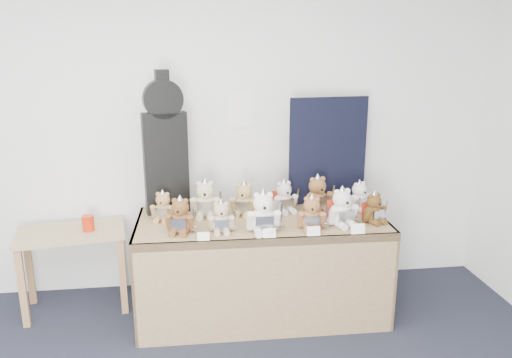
{
  "coord_description": "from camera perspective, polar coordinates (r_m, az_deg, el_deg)",
  "views": [
    {
      "loc": [
        0.48,
        -1.57,
        2.06
      ],
      "look_at": [
        0.91,
        1.82,
        1.12
      ],
      "focal_mm": 35.0,
      "sensor_mm": 36.0,
      "label": 1
    }
  ],
  "objects": [
    {
      "name": "teddy_back_centre_right",
      "position": [
        3.89,
        3.23,
        -2.17
      ],
      "size": [
        0.23,
        0.21,
        0.28
      ],
      "rotation": [
        0.0,
        0.0,
        0.29
      ],
      "color": "beige",
      "rests_on": "display_table"
    },
    {
      "name": "teddy_front_left",
      "position": [
        3.48,
        -3.97,
        -4.5
      ],
      "size": [
        0.2,
        0.16,
        0.25
      ],
      "rotation": [
        0.0,
        0.0,
        -0.03
      ],
      "color": "tan",
      "rests_on": "display_table"
    },
    {
      "name": "entry_card_a",
      "position": [
        3.37,
        -6.03,
        -6.54
      ],
      "size": [
        0.08,
        0.02,
        0.06
      ],
      "primitive_type": "cube",
      "rotation": [
        -0.24,
        0.0,
        -0.01
      ],
      "color": "white",
      "rests_on": "display_table"
    },
    {
      "name": "teddy_front_far_left",
      "position": [
        3.5,
        -8.64,
        -4.32
      ],
      "size": [
        0.23,
        0.21,
        0.28
      ],
      "rotation": [
        0.0,
        0.0,
        -0.24
      ],
      "color": "brown",
      "rests_on": "display_table"
    },
    {
      "name": "teddy_front_end",
      "position": [
        3.76,
        13.32,
        -3.38
      ],
      "size": [
        0.21,
        0.2,
        0.25
      ],
      "rotation": [
        0.0,
        0.0,
        0.4
      ],
      "color": "brown",
      "rests_on": "display_table"
    },
    {
      "name": "navy_board",
      "position": [
        4.07,
        8.22,
        3.18
      ],
      "size": [
        0.65,
        0.09,
        0.87
      ],
      "primitive_type": "cube",
      "rotation": [
        0.0,
        0.0,
        0.1
      ],
      "color": "black",
      "rests_on": "display_table"
    },
    {
      "name": "entry_card_d",
      "position": [
        3.53,
        11.57,
        -5.61
      ],
      "size": [
        0.1,
        0.02,
        0.07
      ],
      "primitive_type": "cube",
      "rotation": [
        -0.24,
        0.0,
        -0.01
      ],
      "color": "white",
      "rests_on": "display_table"
    },
    {
      "name": "room_shell",
      "position": [
        4.12,
        -1.82,
        7.93
      ],
      "size": [
        6.0,
        6.0,
        6.0
      ],
      "color": "silver",
      "rests_on": "floor"
    },
    {
      "name": "teddy_back_left",
      "position": [
        3.8,
        -5.8,
        -2.42
      ],
      "size": [
        0.26,
        0.22,
        0.32
      ],
      "rotation": [
        0.0,
        0.0,
        -0.08
      ],
      "color": "beige",
      "rests_on": "display_table"
    },
    {
      "name": "display_table",
      "position": [
        3.74,
        0.8,
        -7.42
      ],
      "size": [
        1.87,
        0.8,
        0.78
      ],
      "rotation": [
        0.0,
        0.0,
        -0.01
      ],
      "color": "brown",
      "rests_on": "floor"
    },
    {
      "name": "teddy_front_far_right",
      "position": [
        3.65,
        9.79,
        -3.37
      ],
      "size": [
        0.26,
        0.24,
        0.31
      ],
      "rotation": [
        0.0,
        0.0,
        0.26
      ],
      "color": "white",
      "rests_on": "display_table"
    },
    {
      "name": "guitar_case",
      "position": [
        3.83,
        -10.34,
        3.86
      ],
      "size": [
        0.35,
        0.17,
        1.09
      ],
      "rotation": [
        0.0,
        0.0,
        0.23
      ],
      "color": "black",
      "rests_on": "display_table"
    },
    {
      "name": "teddy_back_far_left",
      "position": [
        3.77,
        -10.58,
        -3.21
      ],
      "size": [
        0.2,
        0.18,
        0.25
      ],
      "rotation": [
        0.0,
        0.0,
        -0.21
      ],
      "color": "#A7804E",
      "rests_on": "display_table"
    },
    {
      "name": "side_table",
      "position": [
        4.15,
        -20.25,
        -7.09
      ],
      "size": [
        0.85,
        0.56,
        0.66
      ],
      "rotation": [
        0.0,
        0.0,
        0.15
      ],
      "color": "#977B51",
      "rests_on": "floor"
    },
    {
      "name": "teddy_back_right",
      "position": [
        3.93,
        7.05,
        -1.88
      ],
      "size": [
        0.27,
        0.24,
        0.32
      ],
      "rotation": [
        0.0,
        0.0,
        0.24
      ],
      "color": "brown",
      "rests_on": "display_table"
    },
    {
      "name": "teddy_back_centre_left",
      "position": [
        3.82,
        -1.37,
        -2.45
      ],
      "size": [
        0.23,
        0.22,
        0.29
      ],
      "rotation": [
        0.0,
        0.0,
        -0.33
      ],
      "color": "tan",
      "rests_on": "display_table"
    },
    {
      "name": "teddy_front_right",
      "position": [
        3.55,
        6.37,
        -4.04
      ],
      "size": [
        0.22,
        0.2,
        0.27
      ],
      "rotation": [
        0.0,
        0.0,
        -0.16
      ],
      "color": "#915C37",
      "rests_on": "display_table"
    },
    {
      "name": "entry_card_c",
      "position": [
        3.45,
        6.59,
        -5.94
      ],
      "size": [
        0.09,
        0.02,
        0.07
      ],
      "primitive_type": "cube",
      "rotation": [
        -0.24,
        0.0,
        -0.01
      ],
      "color": "white",
      "rests_on": "display_table"
    },
    {
      "name": "entry_card_b",
      "position": [
        3.4,
        1.53,
        -6.21
      ],
      "size": [
        0.09,
        0.02,
        0.06
      ],
      "primitive_type": "cube",
      "rotation": [
        -0.24,
        0.0,
        -0.01
      ],
      "color": "white",
      "rests_on": "display_table"
    },
    {
      "name": "red_cup",
      "position": [
        4.04,
        -18.63,
        -4.81
      ],
      "size": [
        0.09,
        0.09,
        0.12
      ],
      "primitive_type": "cylinder",
      "color": "red",
      "rests_on": "side_table"
    },
    {
      "name": "teddy_front_centre",
      "position": [
        3.47,
        0.84,
        -4.02
      ],
      "size": [
        0.27,
        0.21,
        0.33
      ],
      "rotation": [
        0.0,
        0.0,
        -0.01
      ],
      "color": "white",
      "rests_on": "display_table"
    },
    {
      "name": "teddy_back_end",
      "position": [
        4.01,
        11.73,
        -2.06
      ],
      "size": [
        0.22,
        0.21,
        0.26
      ],
      "rotation": [
        0.0,
        0.0,
        0.46
      ],
      "color": "white",
      "rests_on": "display_table"
    }
  ]
}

